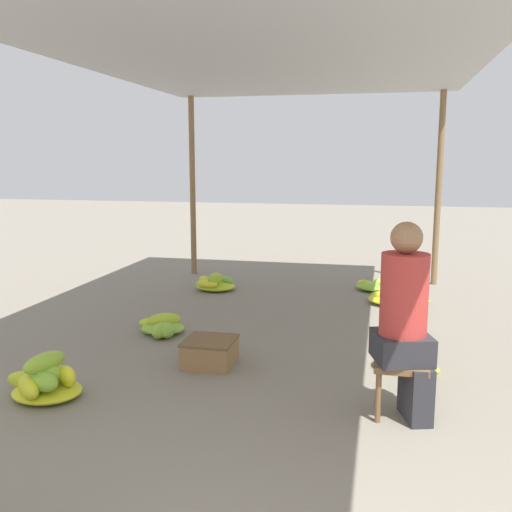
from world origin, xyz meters
The scene contains 12 objects.
canopy_post_back_left centered at (-1.68, 6.80, 1.26)m, with size 0.08×0.08×2.52m, color olive.
canopy_post_back_right centered at (1.68, 6.80, 1.26)m, with size 0.08×0.08×2.52m, color olive.
canopy_tarp centered at (0.00, 3.55, 2.54)m, with size 3.76×6.90×0.04m, color #B2B2B7.
stool centered at (1.14, 2.63, 0.30)m, with size 0.34×0.34×0.37m.
vendor_seated centered at (1.15, 2.63, 0.65)m, with size 0.42×0.42×1.27m.
banana_pile_left_0 centered at (-1.27, 2.35, 0.12)m, with size 0.57×0.51×0.34m.
banana_pile_left_1 centered at (-1.08, 5.81, 0.08)m, with size 0.53×0.52×0.24m.
banana_pile_left_2 centered at (-1.04, 3.95, 0.07)m, with size 0.49×0.51×0.18m.
banana_pile_right_0 centered at (1.16, 5.62, 0.06)m, with size 0.70×0.60×0.17m.
banana_pile_right_1 centered at (1.22, 3.49, 0.07)m, with size 0.52×0.45×0.20m.
banana_pile_right_2 centered at (0.93, 6.26, 0.06)m, with size 0.50×0.46×0.14m.
crate_near centered at (-0.34, 3.24, 0.11)m, with size 0.40×0.40×0.22m.
Camera 1 is at (0.99, -0.99, 1.65)m, focal length 40.00 mm.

